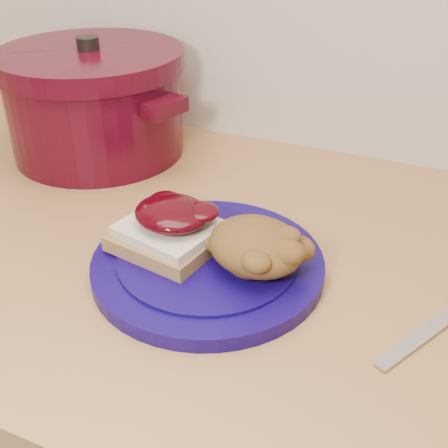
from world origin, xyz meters
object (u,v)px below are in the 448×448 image
at_px(plate, 208,264).
at_px(pepper_grinder, 103,115).
at_px(butter_knife, 438,324).
at_px(dutch_oven, 95,102).

relative_size(plate, pepper_grinder, 2.11).
bearing_deg(butter_knife, pepper_grinder, 95.72).
height_order(dutch_oven, pepper_grinder, dutch_oven).
bearing_deg(dutch_oven, butter_knife, -22.00).
height_order(butter_knife, pepper_grinder, pepper_grinder).
xyz_separation_m(butter_knife, pepper_grinder, (-0.50, 0.21, 0.06)).
height_order(plate, butter_knife, plate).
relative_size(plate, dutch_oven, 0.76).
bearing_deg(plate, pepper_grinder, 141.49).
height_order(plate, dutch_oven, dutch_oven).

